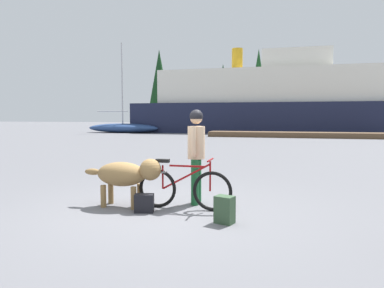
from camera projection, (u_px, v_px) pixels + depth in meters
The scene contains 12 objects.
ground_plane at pixel (162, 211), 6.17m from camera, with size 160.00×160.00×0.00m, color slate.
bicycle at pixel (184, 188), 6.27m from camera, with size 1.69×0.44×0.90m.
person_cyclist at pixel (196, 147), 6.61m from camera, with size 0.32×0.53×1.76m.
dog at pixel (127, 174), 6.42m from camera, with size 1.49×0.51×0.89m.
backpack at pixel (225, 210), 5.46m from camera, with size 0.28×0.20×0.42m, color #334C33.
handbag_pannier at pixel (144, 203), 6.09m from camera, with size 0.32×0.18×0.31m, color black.
dock_pier at pixel (313, 135), 27.06m from camera, with size 15.78×2.02×0.40m, color brown.
ferry_boat at pixel (269, 103), 35.90m from camera, with size 26.03×8.95×8.46m.
sailboat_moored at pixel (123, 128), 34.85m from camera, with size 7.23×2.02×8.64m.
pine_tree_far_left at pixel (159, 78), 56.29m from camera, with size 3.21×3.21×12.02m.
pine_tree_center at pixel (258, 80), 52.97m from camera, with size 2.90×2.90×11.50m.
pine_tree_mid_back at pixel (223, 89), 58.64m from camera, with size 3.23×3.23×10.05m.
Camera 1 is at (2.03, -5.74, 1.64)m, focal length 33.46 mm.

